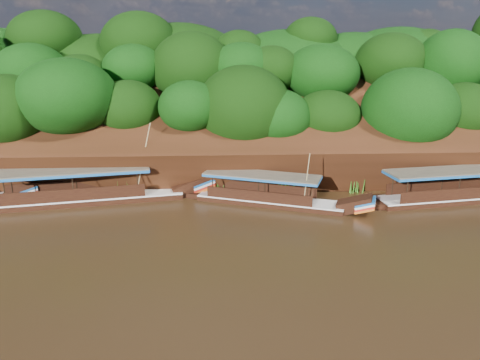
% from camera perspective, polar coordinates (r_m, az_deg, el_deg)
% --- Properties ---
extents(ground, '(160.00, 160.00, 0.00)m').
position_cam_1_polar(ground, '(30.45, 7.40, -7.32)').
color(ground, black).
rests_on(ground, ground).
extents(riverbank, '(120.00, 30.06, 19.40)m').
position_cam_1_polar(riverbank, '(51.43, 3.11, 4.94)').
color(riverbank, '#32190B').
rests_on(riverbank, ground).
extents(boat_0, '(16.10, 4.51, 7.37)m').
position_cam_1_polar(boat_0, '(41.59, 26.02, -1.45)').
color(boat_0, black).
rests_on(boat_0, ground).
extents(boat_1, '(13.42, 6.62, 4.93)m').
position_cam_1_polar(boat_1, '(36.44, 4.79, -2.25)').
color(boat_1, black).
rests_on(boat_1, ground).
extents(boat_2, '(17.55, 5.48, 6.66)m').
position_cam_1_polar(boat_2, '(38.81, -16.74, -1.60)').
color(boat_2, black).
rests_on(boat_2, ground).
extents(reeds, '(50.69, 2.42, 2.13)m').
position_cam_1_polar(reeds, '(38.73, 1.37, -0.52)').
color(reeds, '#336519').
rests_on(reeds, ground).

